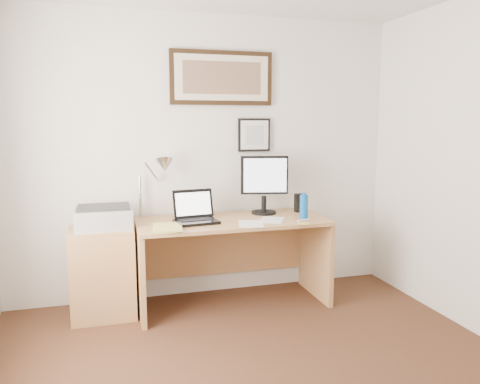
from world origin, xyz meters
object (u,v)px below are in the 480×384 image
object	(u,v)px
desk	(230,244)
lcd_monitor	(264,182)
water_bottle	(304,207)
side_cabinet	(103,273)
laptop	(195,215)
printer	(104,217)
book	(153,228)

from	to	relation	value
desk	lcd_monitor	size ratio (longest dim) A/B	3.08
water_bottle	desk	bearing A→B (deg)	161.12
side_cabinet	laptop	size ratio (longest dim) A/B	2.00
laptop	printer	distance (m)	0.73
desk	laptop	xyz separation A→B (m)	(-0.32, -0.09, 0.29)
side_cabinet	printer	bearing A→B (deg)	14.88
water_bottle	printer	xyz separation A→B (m)	(-1.65, 0.18, -0.03)
book	laptop	world-z (taller)	laptop
side_cabinet	book	size ratio (longest dim) A/B	2.43
side_cabinet	lcd_monitor	distance (m)	1.57
laptop	book	bearing A→B (deg)	-152.64
side_cabinet	desk	size ratio (longest dim) A/B	0.46
water_bottle	laptop	distance (m)	0.93
laptop	printer	size ratio (longest dim) A/B	0.83
water_bottle	lcd_monitor	distance (m)	0.43
desk	laptop	bearing A→B (deg)	-163.49
side_cabinet	lcd_monitor	world-z (taller)	lcd_monitor
lcd_monitor	water_bottle	bearing A→B (deg)	-47.08
lcd_monitor	laptop	bearing A→B (deg)	-165.49
desk	laptop	world-z (taller)	laptop
water_bottle	desk	size ratio (longest dim) A/B	0.13
book	printer	world-z (taller)	printer
book	printer	distance (m)	0.44
water_bottle	printer	size ratio (longest dim) A/B	0.46
side_cabinet	desk	world-z (taller)	desk
side_cabinet	printer	xyz separation A→B (m)	(0.03, 0.01, 0.45)
side_cabinet	water_bottle	xyz separation A→B (m)	(1.67, -0.17, 0.49)
side_cabinet	printer	size ratio (longest dim) A/B	1.66
book	laptop	bearing A→B (deg)	27.36
lcd_monitor	printer	bearing A→B (deg)	-175.69
side_cabinet	lcd_monitor	xyz separation A→B (m)	(1.41, 0.11, 0.68)
water_bottle	lcd_monitor	bearing A→B (deg)	132.92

